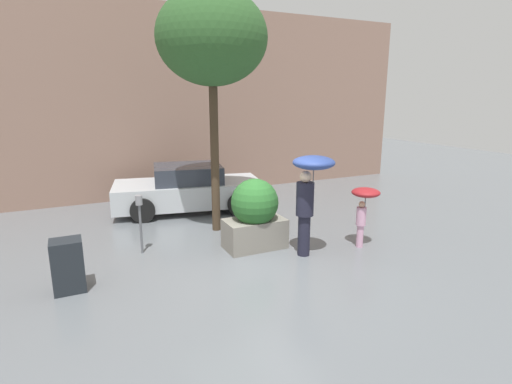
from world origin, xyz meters
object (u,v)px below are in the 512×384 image
planter_box (255,214)px  person_child (364,201)px  parking_meter (140,212)px  newspaper_box (68,266)px  parked_car_near (188,189)px  street_tree (212,39)px  person_adult (310,185)px

planter_box → person_child: planter_box is taller
parking_meter → newspaper_box: 1.89m
parked_car_near → street_tree: 4.35m
person_adult → planter_box: bearing=-173.9°
parking_meter → street_tree: bearing=21.5°
street_tree → newspaper_box: 5.55m
person_adult → person_child: size_ratio=1.59×
parking_meter → newspaper_box: (-1.40, -1.19, -0.45)m
person_child → newspaper_box: 5.86m
street_tree → newspaper_box: size_ratio=6.14×
parking_meter → newspaper_box: size_ratio=1.38×
newspaper_box → person_child: bearing=-4.8°
planter_box → newspaper_box: bearing=-173.0°
person_child → parking_meter: size_ratio=1.05×
planter_box → person_adult: size_ratio=0.73×
person_adult → parked_car_near: 4.68m
planter_box → street_tree: bearing=103.0°
person_child → parked_car_near: same height
parked_car_near → newspaper_box: 5.13m
planter_box → parking_meter: bearing=162.0°
person_adult → parking_meter: size_ratio=1.67×
person_child → parked_car_near: size_ratio=0.30×
parked_car_near → person_child: bearing=-139.1°
person_adult → newspaper_box: size_ratio=2.31×
person_child → parking_meter: person_child is taller
person_child → street_tree: bearing=130.7°
planter_box → person_adult: person_adult is taller
person_child → street_tree: size_ratio=0.24×
newspaper_box → person_adult: bearing=-5.5°
planter_box → person_child: 2.36m
parked_car_near → newspaper_box: size_ratio=4.88×
planter_box → parking_meter: size_ratio=1.22×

